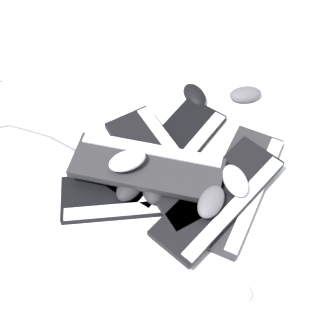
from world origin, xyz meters
TOP-DOWN VIEW (x-y plane):
  - ground_plane at (0.00, 0.00)m, footprint 3.20×3.20m
  - keyboard_0 at (0.19, 0.09)m, footprint 0.46×0.29m
  - keyboard_1 at (-0.09, 0.20)m, footprint 0.44×0.39m
  - keyboard_2 at (0.03, -0.00)m, footprint 0.46×0.34m
  - keyboard_3 at (-0.01, 0.22)m, footprint 0.46×0.31m
  - keyboard_4 at (0.09, 0.04)m, footprint 0.19×0.45m
  - keyboard_5 at (0.14, 0.05)m, footprint 0.44×0.39m
  - mouse_0 at (0.14, 0.11)m, footprint 0.10×0.13m
  - mouse_1 at (0.19, 0.03)m, footprint 0.11×0.07m
  - mouse_2 at (0.20, 0.08)m, footprint 0.13×0.11m
  - mouse_3 at (0.09, 0.47)m, footprint 0.13×0.12m
  - mouse_4 at (-0.14, -0.18)m, footprint 0.07×0.11m
  - mouse_5 at (-0.07, 0.21)m, footprint 0.08×0.12m
  - mouse_6 at (0.03, 0.24)m, footprint 0.13×0.12m
  - mouse_7 at (-0.30, -0.11)m, footprint 0.12×0.09m
  - cable_0 at (0.46, -0.38)m, footprint 0.28×0.43m

SIDE VIEW (x-z plane):
  - ground_plane at x=0.00m, z-range 0.00..0.00m
  - cable_0 at x=0.46m, z-range 0.00..0.01m
  - keyboard_0 at x=0.19m, z-range 0.00..0.03m
  - keyboard_1 at x=-0.09m, z-range 0.00..0.03m
  - keyboard_2 at x=0.03m, z-range 0.00..0.03m
  - mouse_3 at x=0.09m, z-range 0.00..0.04m
  - mouse_4 at x=-0.14m, z-range 0.00..0.04m
  - mouse_7 at x=-0.30m, z-range 0.00..0.04m
  - keyboard_3 at x=-0.01m, z-range 0.03..0.06m
  - keyboard_4 at x=0.09m, z-range 0.03..0.06m
  - mouse_0 at x=0.14m, z-range 0.03..0.07m
  - mouse_2 at x=0.20m, z-range 0.03..0.07m
  - keyboard_5 at x=0.14m, z-range 0.06..0.09m
  - mouse_5 at x=-0.07m, z-range 0.06..0.10m
  - mouse_6 at x=0.03m, z-range 0.06..0.10m
  - mouse_1 at x=0.19m, z-range 0.09..0.13m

